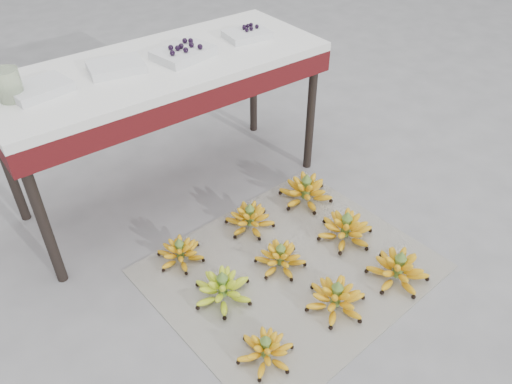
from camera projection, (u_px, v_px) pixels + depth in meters
ground at (298, 272)px, 2.40m from camera, size 60.00×60.00×0.00m
newspaper_mat at (291, 269)px, 2.42m from camera, size 1.32×1.14×0.01m
bunch_front_left at (265, 350)px, 2.00m from camera, size 0.30×0.30×0.14m
bunch_front_center at (336, 298)px, 2.20m from camera, size 0.35×0.35×0.17m
bunch_front_right at (398, 269)px, 2.33m from camera, size 0.30×0.30×0.17m
bunch_mid_left at (223, 289)px, 2.24m from camera, size 0.36×0.36×0.17m
bunch_mid_center at (280, 258)px, 2.40m from camera, size 0.29×0.29×0.15m
bunch_mid_right at (346, 229)px, 2.55m from camera, size 0.38×0.38×0.18m
bunch_back_left at (180, 252)px, 2.43m from camera, size 0.26×0.26×0.14m
bunch_back_center at (250, 219)px, 2.62m from camera, size 0.28×0.28×0.16m
bunch_back_right at (306, 191)px, 2.79m from camera, size 0.38×0.38×0.18m
vendor_table at (162, 78)px, 2.47m from camera, size 1.66×0.66×0.80m
tray_far_left at (39, 89)px, 2.14m from camera, size 0.27×0.22×0.04m
tray_left at (116, 67)px, 2.32m from camera, size 0.28×0.22×0.04m
tray_right at (184, 53)px, 2.44m from camera, size 0.31×0.25×0.07m
tray_far_right at (247, 34)px, 2.64m from camera, size 0.25×0.19×0.06m
glass_jar at (8, 85)px, 2.06m from camera, size 0.13×0.13×0.13m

